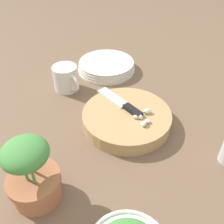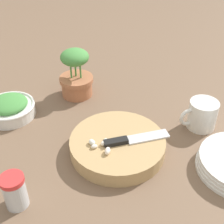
{
  "view_description": "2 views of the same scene",
  "coord_description": "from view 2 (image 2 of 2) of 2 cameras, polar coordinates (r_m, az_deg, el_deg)",
  "views": [
    {
      "loc": [
        -0.44,
        0.28,
        0.52
      ],
      "look_at": [
        0.02,
        -0.01,
        0.07
      ],
      "focal_mm": 40.0,
      "sensor_mm": 36.0,
      "label": 1
    },
    {
      "loc": [
        -0.1,
        -0.7,
        0.61
      ],
      "look_at": [
        0.01,
        0.01,
        0.09
      ],
      "focal_mm": 50.0,
      "sensor_mm": 36.0,
      "label": 2
    }
  ],
  "objects": [
    {
      "name": "chef_knife",
      "position": [
        0.86,
        3.78,
        -4.99
      ],
      "size": [
        0.19,
        0.05,
        0.01
      ],
      "rotation": [
        0.0,
        0.0,
        4.83
      ],
      "color": "black",
      "rests_on": "cutting_board"
    },
    {
      "name": "herb_bowl",
      "position": [
        1.06,
        -18.26,
        0.75
      ],
      "size": [
        0.16,
        0.16,
        0.06
      ],
      "color": "silver",
      "rests_on": "ground_plane"
    },
    {
      "name": "spice_jar",
      "position": [
        0.77,
        -17.37,
        -13.65
      ],
      "size": [
        0.06,
        0.06,
        0.09
      ],
      "color": "silver",
      "rests_on": "ground_plane"
    },
    {
      "name": "coffee_mug",
      "position": [
        0.99,
        16.07,
        -0.48
      ],
      "size": [
        0.12,
        0.09,
        0.09
      ],
      "color": "silver",
      "rests_on": "ground_plane"
    },
    {
      "name": "garlic_cloves",
      "position": [
        0.83,
        -2.05,
        -6.11
      ],
      "size": [
        0.06,
        0.07,
        0.02
      ],
      "color": "white",
      "rests_on": "cutting_board"
    },
    {
      "name": "ground_plane",
      "position": [
        0.94,
        -0.67,
        -4.57
      ],
      "size": [
        5.0,
        5.0,
        0.0
      ],
      "primitive_type": "plane",
      "color": "brown"
    },
    {
      "name": "cutting_board",
      "position": [
        0.88,
        1.0,
        -6.11
      ],
      "size": [
        0.27,
        0.27,
        0.04
      ],
      "color": "tan",
      "rests_on": "ground_plane"
    },
    {
      "name": "potted_herb",
      "position": [
        1.09,
        -6.59,
        6.59
      ],
      "size": [
        0.12,
        0.12,
        0.17
      ],
      "color": "#B26B47",
      "rests_on": "ground_plane"
    }
  ]
}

